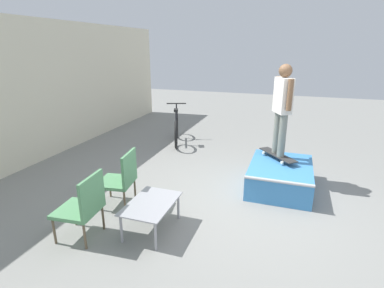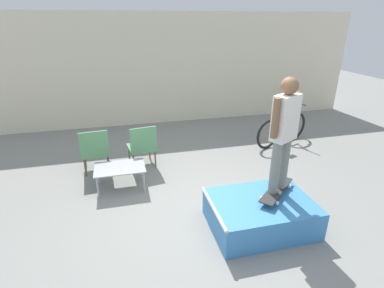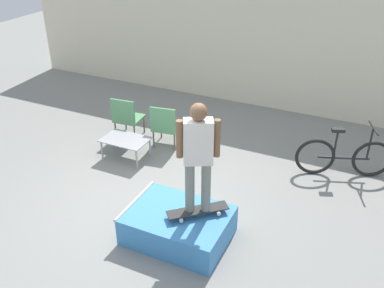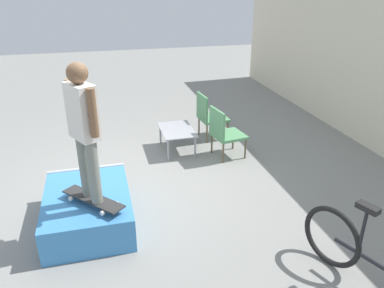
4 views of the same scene
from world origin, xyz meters
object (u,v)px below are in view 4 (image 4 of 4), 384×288
Objects in this scene: skateboard_on_ramp at (93,199)px; bicycle at (375,261)px; person_skater at (84,124)px; patio_chair_right at (224,131)px; patio_chair_left at (209,114)px; skate_ramp_box at (88,209)px; coffee_table at (177,132)px.

bicycle reaches higher than skateboard_on_ramp.
person_skater reaches higher than patio_chair_right.
bicycle is at bearing 30.54° from person_skater.
patio_chair_left and patio_chair_right have the same top height.
bicycle is (1.89, 2.75, 0.16)m from skate_ramp_box.
coffee_table is at bearing 176.33° from bicycle.
coffee_table is 0.88m from patio_chair_right.
skate_ramp_box is 0.41m from skateboard_on_ramp.
skateboard_on_ramp is at bearing -141.94° from bicycle.
skate_ramp_box is 1.62× the size of patio_chair_left.
patio_chair_left reaches higher than coffee_table.
patio_chair_left is 4.28m from bicycle.
skate_ramp_box is at bearing -145.12° from bicycle.
person_skater is 1.80× the size of patio_chair_left.
patio_chair_left is at bearing 97.77° from skateboard_on_ramp.
person_skater reaches higher than patio_chair_left.
coffee_table is (-2.19, 1.50, -0.15)m from skateboard_on_ramp.
person_skater is 1.00× the size of bicycle.
patio_chair_left is at bearing 120.81° from coffee_table.
coffee_table is 0.97× the size of patio_chair_right.
skate_ramp_box is 2.76m from patio_chair_right.
skate_ramp_box is 0.91× the size of bicycle.
person_skater reaches higher than coffee_table.
skate_ramp_box is at bearing -39.57° from coffee_table.
skate_ramp_box is 2.50m from coffee_table.
patio_chair_left is 1.00× the size of patio_chair_right.
person_skater is (0.00, -0.00, 0.96)m from skateboard_on_ramp.
patio_chair_left is at bearing 135.42° from skate_ramp_box.
patio_chair_right is (-1.46, 2.33, 0.27)m from skate_ramp_box.
person_skater is 3.31m from bicycle.
skateboard_on_ramp is 0.88× the size of patio_chair_left.
patio_chair_left is at bearing 111.53° from person_skater.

